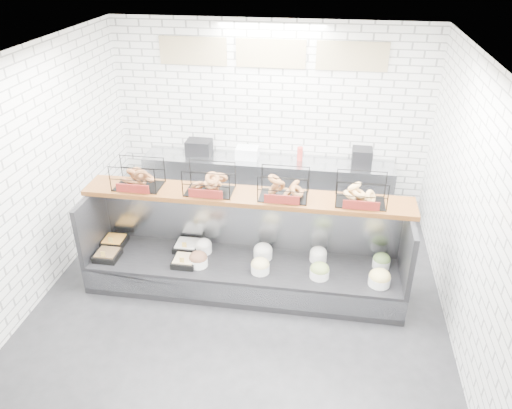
# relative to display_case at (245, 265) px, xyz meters

# --- Properties ---
(ground) EXTENTS (5.50, 5.50, 0.00)m
(ground) POSITION_rel_display_case_xyz_m (-0.01, -0.34, -0.33)
(ground) COLOR black
(ground) RESTS_ON ground
(room_shell) EXTENTS (5.02, 5.51, 3.01)m
(room_shell) POSITION_rel_display_case_xyz_m (-0.01, 0.26, 1.73)
(room_shell) COLOR white
(room_shell) RESTS_ON ground
(display_case) EXTENTS (4.00, 0.90, 1.20)m
(display_case) POSITION_rel_display_case_xyz_m (0.00, 0.00, 0.00)
(display_case) COLOR black
(display_case) RESTS_ON ground
(bagel_shelf) EXTENTS (4.10, 0.50, 0.40)m
(bagel_shelf) POSITION_rel_display_case_xyz_m (-0.01, 0.17, 1.05)
(bagel_shelf) COLOR #49270F
(bagel_shelf) RESTS_ON display_case
(prep_counter) EXTENTS (4.00, 0.60, 1.20)m
(prep_counter) POSITION_rel_display_case_xyz_m (-0.01, 2.09, 0.14)
(prep_counter) COLOR #93969B
(prep_counter) RESTS_ON ground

